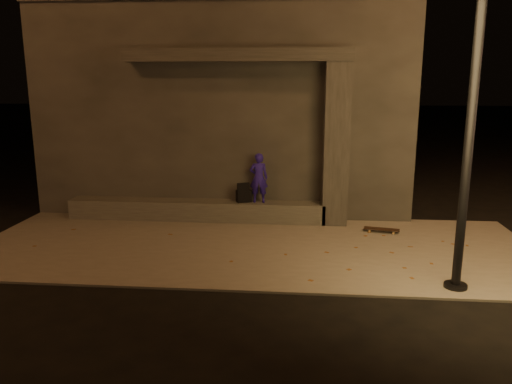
# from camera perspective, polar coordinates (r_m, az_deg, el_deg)

# --- Properties ---
(ground) EXTENTS (120.00, 120.00, 0.00)m
(ground) POSITION_cam_1_polar(r_m,az_deg,el_deg) (8.15, -1.80, -10.85)
(ground) COLOR black
(ground) RESTS_ON ground
(sidewalk) EXTENTS (11.00, 4.40, 0.04)m
(sidewalk) POSITION_cam_1_polar(r_m,az_deg,el_deg) (9.99, -0.39, -6.18)
(sidewalk) COLOR slate
(sidewalk) RESTS_ON ground
(building) EXTENTS (9.00, 5.10, 5.22)m
(building) POSITION_cam_1_polar(r_m,az_deg,el_deg) (14.05, -2.70, 10.04)
(building) COLOR #34322F
(building) RESTS_ON ground
(ledge) EXTENTS (6.00, 0.55, 0.45)m
(ledge) POSITION_cam_1_polar(r_m,az_deg,el_deg) (11.81, -6.82, -2.06)
(ledge) COLOR #4B4A44
(ledge) RESTS_ON sidewalk
(column) EXTENTS (0.55, 0.55, 3.60)m
(column) POSITION_cam_1_polar(r_m,az_deg,el_deg) (11.28, 9.15, 5.33)
(column) COLOR #34322F
(column) RESTS_ON sidewalk
(canopy) EXTENTS (5.00, 0.70, 0.28)m
(canopy) POSITION_cam_1_polar(r_m,az_deg,el_deg) (11.31, -2.11, 15.35)
(canopy) COLOR #34322F
(canopy) RESTS_ON column
(skateboarder) EXTENTS (0.43, 0.29, 1.14)m
(skateboarder) POSITION_cam_1_polar(r_m,az_deg,el_deg) (11.41, 0.31, 1.62)
(skateboarder) COLOR #271798
(skateboarder) RESTS_ON ledge
(backpack) EXTENTS (0.39, 0.33, 0.47)m
(backpack) POSITION_cam_1_polar(r_m,az_deg,el_deg) (11.53, -1.40, -0.35)
(backpack) COLOR black
(backpack) RESTS_ON ledge
(skateboard) EXTENTS (0.77, 0.34, 0.08)m
(skateboard) POSITION_cam_1_polar(r_m,az_deg,el_deg) (11.11, 14.16, -4.15)
(skateboard) COLOR black
(skateboard) RESTS_ON sidewalk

